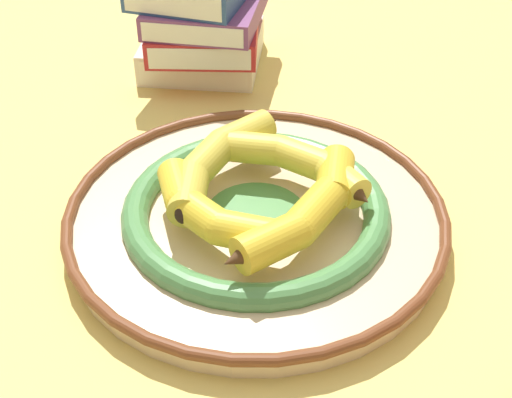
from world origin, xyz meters
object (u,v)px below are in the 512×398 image
decorative_bowl (256,216)px  book_stack (203,18)px  banana_a (216,159)px  banana_d (302,163)px  banana_c (305,211)px  banana_b (204,209)px

decorative_bowl → book_stack: bearing=163.8°
banana_a → banana_d: banana_a is taller
banana_c → book_stack: size_ratio=0.77×
banana_a → banana_b: (0.07, -0.04, -0.00)m
banana_c → book_stack: 0.41m
decorative_bowl → banana_b: (0.01, -0.06, 0.04)m
banana_c → banana_d: banana_c is taller
decorative_bowl → banana_c: banana_c is taller
book_stack → decorative_bowl: bearing=20.5°
book_stack → banana_a: bearing=14.7°
banana_b → banana_d: bearing=84.2°
decorative_bowl → banana_d: banana_d is taller
banana_d → book_stack: 0.33m
decorative_bowl → banana_d: 0.07m
decorative_bowl → book_stack: (-0.35, 0.10, 0.06)m
banana_a → decorative_bowl: bearing=68.3°
decorative_bowl → banana_d: bearing=103.2°
banana_c → banana_a: bearing=78.0°
decorative_bowl → banana_a: (-0.06, -0.01, 0.04)m
banana_a → book_stack: book_stack is taller
banana_d → book_stack: bearing=-35.8°
book_stack → banana_b: bearing=12.4°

